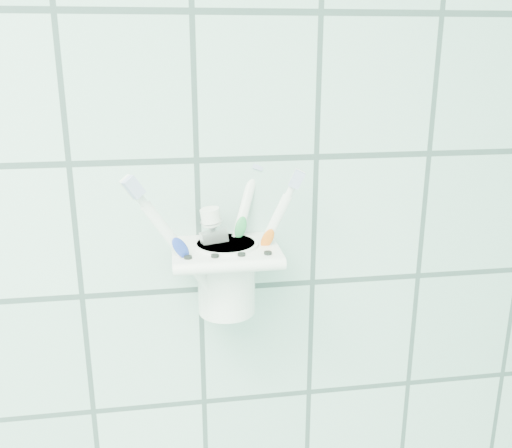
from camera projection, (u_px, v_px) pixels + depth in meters
holder_bracket at (225, 253)px, 0.70m from camera, size 0.13×0.11×0.04m
cup at (226, 274)px, 0.71m from camera, size 0.08×0.08×0.09m
toothbrush_pink at (225, 229)px, 0.67m from camera, size 0.11×0.04×0.20m
toothbrush_blue at (217, 230)px, 0.68m from camera, size 0.07×0.07×0.20m
toothbrush_orange at (234, 232)px, 0.69m from camera, size 0.08×0.02×0.19m
toothpaste_tube at (224, 248)px, 0.71m from camera, size 0.05×0.04×0.13m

